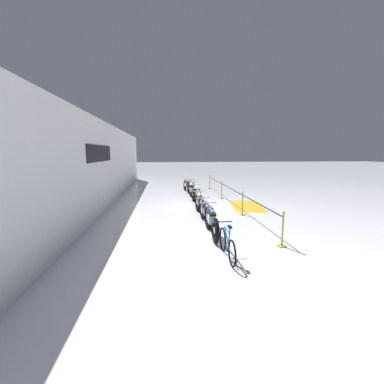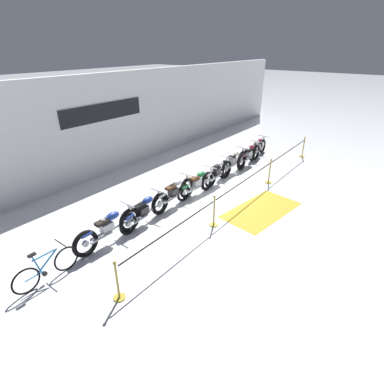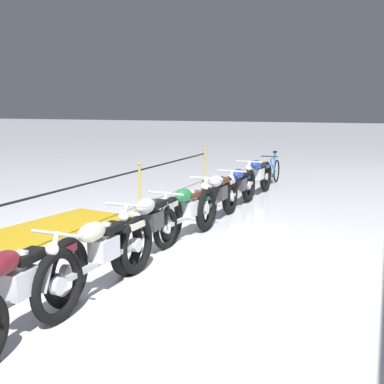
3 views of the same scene
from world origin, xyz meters
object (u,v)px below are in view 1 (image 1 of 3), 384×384
motorcycle_cream_5 (192,190)px  bicycle (227,245)px  motorcycle_blue_1 (206,212)px  motorcycle_silver_4 (197,195)px  motorcycle_maroon_6 (192,188)px  motorcycle_silver_2 (200,204)px  stanchion_mid_left (242,207)px  stanchion_far_right (210,184)px  motorcycle_maroon_7 (187,185)px  floor_banner (247,206)px  motorcycle_green_3 (199,199)px  motorcycle_blue_0 (211,221)px  stanchion_far_left (238,195)px  stanchion_mid_right (222,192)px

motorcycle_cream_5 → bicycle: 8.79m
motorcycle_blue_1 → motorcycle_silver_4: motorcycle_silver_4 is taller
motorcycle_blue_1 → motorcycle_maroon_6: (6.76, -0.16, 0.02)m
motorcycle_silver_2 → motorcycle_maroon_6: 5.27m
stanchion_mid_left → stanchion_far_right: (8.21, 0.00, 0.00)m
motorcycle_maroon_7 → floor_banner: size_ratio=0.74×
stanchion_far_right → motorcycle_silver_4: bearing=162.9°
stanchion_far_right → motorcycle_maroon_7: bearing=126.4°
motorcycle_green_3 → stanchion_far_right: stanchion_far_right is taller
motorcycle_blue_0 → stanchion_far_left: size_ratio=0.19×
motorcycle_blue_1 → motorcycle_maroon_7: 8.09m
motorcycle_blue_1 → motorcycle_maroon_6: 6.77m
motorcycle_silver_2 → stanchion_far_right: 8.17m
motorcycle_green_3 → stanchion_far_left: (-0.81, -1.74, 0.30)m
motorcycle_green_3 → motorcycle_cream_5: (2.75, 0.05, 0.03)m
motorcycle_silver_2 → motorcycle_silver_4: 2.52m
motorcycle_blue_1 → bicycle: (-3.29, -0.01, -0.10)m
motorcycle_silver_4 → motorcycle_maroon_7: (4.08, 0.19, -0.01)m
motorcycle_blue_0 → stanchion_far_left: bearing=-29.6°
motorcycle_silver_2 → floor_banner: size_ratio=0.78×
motorcycle_maroon_6 → bicycle: bearing=179.1°
motorcycle_silver_4 → stanchion_mid_left: bearing=-148.7°
motorcycle_maroon_7 → bicycle: size_ratio=1.29×
motorcycle_maroon_6 → bicycle: motorcycle_maroon_6 is taller
bicycle → floor_banner: (6.36, -2.62, -0.36)m
stanchion_mid_left → motorcycle_blue_0: bearing=144.2°
motorcycle_silver_2 → motorcycle_blue_0: bearing=179.5°
stanchion_mid_left → floor_banner: stanchion_mid_left is taller
motorcycle_blue_1 → motorcycle_cream_5: 5.50m
motorcycle_green_3 → stanchion_mid_right: 3.16m
bicycle → floor_banner: 6.89m
stanchion_far_left → stanchion_far_right: bearing=0.0°
stanchion_mid_right → stanchion_far_left: bearing=180.0°
motorcycle_blue_1 → bicycle: bicycle is taller
stanchion_far_left → motorcycle_silver_2: bearing=103.5°
motorcycle_maroon_7 → stanchion_mid_right: stanchion_mid_right is taller
motorcycle_maroon_6 → stanchion_mid_left: size_ratio=2.29×
motorcycle_blue_0 → motorcycle_cream_5: motorcycle_blue_0 is taller
motorcycle_blue_0 → floor_banner: size_ratio=0.80×
motorcycle_blue_1 → stanchion_mid_left: size_ratio=2.02×
bicycle → floor_banner: bearing=-22.4°
motorcycle_silver_2 → motorcycle_green_3: (1.26, -0.11, -0.03)m
motorcycle_maroon_7 → motorcycle_green_3: bearing=-178.7°
motorcycle_silver_2 → motorcycle_blue_1: bearing=-178.9°
stanchion_far_right → floor_banner: 6.45m
motorcycle_blue_0 → stanchion_far_left: 3.81m
bicycle → stanchion_far_left: (5.23, -1.82, 0.39)m
motorcycle_maroon_6 → motorcycle_silver_2: bearing=177.9°
stanchion_mid_right → floor_banner: bearing=-161.0°
motorcycle_silver_4 → stanchion_far_right: size_ratio=2.21×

